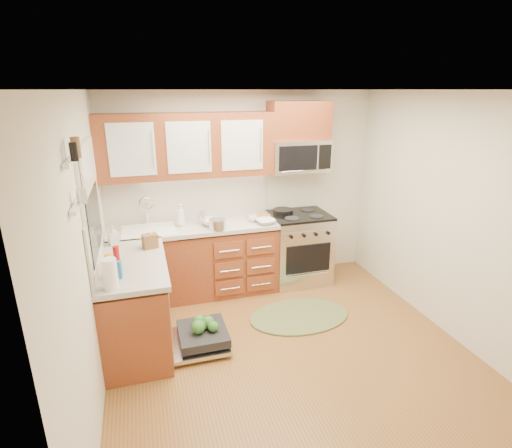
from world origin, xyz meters
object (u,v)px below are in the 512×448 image
object	(u,v)px
cutting_board	(261,216)
rug	(299,316)
paper_towel_roll	(110,274)
upper_cabinets	(187,146)
cup	(253,218)
microwave	(298,156)
range	(299,248)
skillet	(283,211)
bowl_b	(212,222)
bowl_a	(266,222)
sink	(150,240)
stock_pot	(218,224)
dishwasher	(199,338)

from	to	relation	value
cutting_board	rug	bearing A→B (deg)	-81.14
cutting_board	paper_towel_roll	world-z (taller)	paper_towel_roll
upper_cabinets	cup	distance (m)	1.19
microwave	cutting_board	xyz separation A→B (m)	(-0.50, 0.00, -0.76)
paper_towel_roll	range	bearing A→B (deg)	32.07
skillet	bowl_b	world-z (taller)	bowl_b
microwave	paper_towel_roll	world-z (taller)	microwave
cup	upper_cabinets	bearing A→B (deg)	165.26
cup	bowl_b	bearing A→B (deg)	179.75
rug	bowl_a	xyz separation A→B (m)	(-0.19, 0.72, 0.94)
upper_cabinets	paper_towel_roll	world-z (taller)	upper_cabinets
sink	stock_pot	world-z (taller)	stock_pot
sink	stock_pot	bearing A→B (deg)	-14.15
skillet	paper_towel_roll	bearing A→B (deg)	-143.50
microwave	cutting_board	world-z (taller)	microwave
cutting_board	range	bearing A→B (deg)	-13.50
skillet	cutting_board	world-z (taller)	skillet
range	microwave	bearing A→B (deg)	90.00
range	skillet	distance (m)	0.55
skillet	bowl_b	bearing A→B (deg)	-170.49
bowl_b	bowl_a	bearing A→B (deg)	-11.58
stock_pot	paper_towel_roll	size ratio (longest dim) A/B	0.78
microwave	bowl_a	bearing A→B (deg)	-150.49
cutting_board	bowl_a	bearing A→B (deg)	-95.71
rug	cutting_board	distance (m)	1.38
dishwasher	stock_pot	world-z (taller)	stock_pot
upper_cabinets	microwave	distance (m)	1.42
dishwasher	skillet	world-z (taller)	skillet
upper_cabinets	dishwasher	size ratio (longest dim) A/B	2.93
paper_towel_roll	microwave	bearing A→B (deg)	34.19
range	cup	xyz separation A→B (m)	(-0.66, -0.05, 0.50)
dishwasher	paper_towel_roll	xyz separation A→B (m)	(-0.74, -0.30, 0.96)
paper_towel_roll	bowl_a	distance (m)	2.15
dishwasher	rug	xyz separation A→B (m)	(1.20, 0.23, -0.09)
range	dishwasher	world-z (taller)	range
microwave	dishwasher	world-z (taller)	microwave
skillet	cup	bearing A→B (deg)	-160.47
upper_cabinets	paper_towel_roll	xyz separation A→B (m)	(-0.88, -1.57, -0.82)
stock_pot	cutting_board	world-z (taller)	stock_pot
range	stock_pot	xyz separation A→B (m)	(-1.14, -0.21, 0.51)
stock_pot	paper_towel_roll	world-z (taller)	paper_towel_roll
upper_cabinets	bowl_b	bearing A→B (deg)	-39.78
paper_towel_roll	rug	bearing A→B (deg)	15.35
bowl_b	cutting_board	bearing A→B (deg)	14.04
paper_towel_roll	dishwasher	bearing A→B (deg)	21.99
bowl_a	rug	bearing A→B (deg)	-75.27
range	rug	size ratio (longest dim) A/B	0.81
paper_towel_roll	cup	xyz separation A→B (m)	(1.62, 1.38, -0.09)
paper_towel_roll	upper_cabinets	bearing A→B (deg)	60.93
cup	rug	bearing A→B (deg)	-69.27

